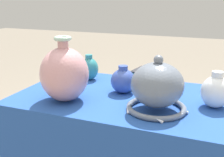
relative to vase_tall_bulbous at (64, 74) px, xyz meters
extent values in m
cylinder|color=brown|center=(-0.20, 0.40, -0.49)|extent=(0.04, 0.04, 0.68)
cube|color=brown|center=(0.24, 0.15, -0.14)|extent=(0.99, 0.58, 0.03)
cube|color=#234C9E|center=(0.24, 0.15, -0.12)|extent=(1.01, 0.60, 0.01)
ellipsoid|color=#D19399|center=(0.00, 0.00, 0.00)|extent=(0.21, 0.21, 0.23)
cylinder|color=#D19399|center=(0.00, 0.00, 0.13)|extent=(0.04, 0.04, 0.04)
torus|color=#A8CCB7|center=(0.00, 0.00, 0.15)|extent=(0.07, 0.07, 0.02)
torus|color=slate|center=(0.39, 0.03, -0.11)|extent=(0.24, 0.24, 0.02)
ellipsoid|color=slate|center=(0.39, 0.03, -0.01)|extent=(0.21, 0.21, 0.18)
sphere|color=slate|center=(0.39, 0.03, 0.09)|extent=(0.04, 0.04, 0.04)
cone|color=white|center=(0.51, 0.03, -0.11)|extent=(0.01, 0.03, 0.02)
cone|color=white|center=(0.43, 0.15, -0.11)|extent=(0.03, 0.02, 0.02)
cone|color=white|center=(0.30, 0.10, -0.11)|extent=(0.03, 0.03, 0.02)
cone|color=white|center=(0.30, -0.04, -0.11)|extent=(0.03, 0.03, 0.02)
cone|color=white|center=(0.43, -0.08, -0.11)|extent=(0.03, 0.02, 0.02)
cube|color=#232328|center=(0.30, 0.32, -0.08)|extent=(0.18, 0.16, 0.08)
cube|color=teal|center=(0.28, 0.25, -0.08)|extent=(0.14, 0.03, 0.07)
ellipsoid|color=white|center=(0.61, 0.16, -0.05)|extent=(0.12, 0.12, 0.13)
cylinder|color=white|center=(0.61, 0.16, 0.02)|extent=(0.05, 0.05, 0.02)
ellipsoid|color=teal|center=(-0.04, 0.32, -0.06)|extent=(0.10, 0.10, 0.12)
cylinder|color=teal|center=(-0.04, 0.32, 0.01)|extent=(0.04, 0.04, 0.02)
ellipsoid|color=#3851A8|center=(0.20, 0.18, -0.06)|extent=(0.11, 0.11, 0.11)
cylinder|color=#3851A8|center=(0.20, 0.18, 0.00)|extent=(0.04, 0.04, 0.02)
camera|label=1|loc=(0.61, -0.99, 0.32)|focal=45.00mm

